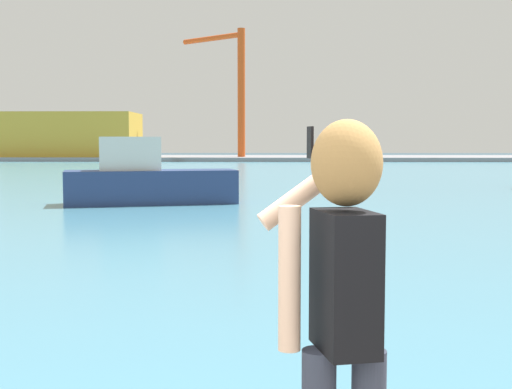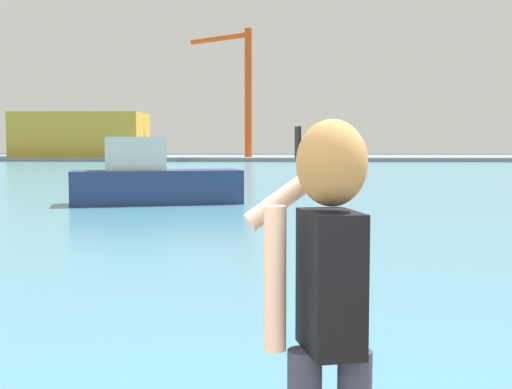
# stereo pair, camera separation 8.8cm
# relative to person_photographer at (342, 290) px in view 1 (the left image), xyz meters

# --- Properties ---
(ground_plane) EXTENTS (220.00, 220.00, 0.00)m
(ground_plane) POSITION_rel_person_photographer_xyz_m (-0.49, 49.17, -1.72)
(ground_plane) COLOR #334751
(harbor_water) EXTENTS (140.00, 100.00, 0.02)m
(harbor_water) POSITION_rel_person_photographer_xyz_m (-0.49, 51.17, -1.71)
(harbor_water) COLOR teal
(harbor_water) RESTS_ON ground_plane
(far_shore_dock) EXTENTS (140.00, 20.00, 0.53)m
(far_shore_dock) POSITION_rel_person_photographer_xyz_m (-0.49, 91.17, -1.46)
(far_shore_dock) COLOR gray
(far_shore_dock) RESTS_ON ground_plane
(person_photographer) EXTENTS (0.53, 0.54, 1.74)m
(person_photographer) POSITION_rel_person_photographer_xyz_m (0.00, 0.00, 0.00)
(person_photographer) COLOR #2D3342
(person_photographer) RESTS_ON quay_promenade
(boat_moored) EXTENTS (6.65, 3.48, 2.53)m
(boat_moored) POSITION_rel_person_photographer_xyz_m (-4.97, 22.58, -0.81)
(boat_moored) COLOR navy
(boat_moored) RESTS_ON harbor_water
(warehouse_left) EXTENTS (16.93, 9.27, 5.89)m
(warehouse_left) POSITION_rel_person_photographer_xyz_m (-26.92, 87.69, 1.75)
(warehouse_left) COLOR gold
(warehouse_left) RESTS_ON far_shore_dock
(port_crane) EXTENTS (8.98, 7.31, 16.85)m
(port_crane) POSITION_rel_person_photographer_xyz_m (-5.17, 87.36, 9.02)
(port_crane) COLOR #D84C19
(port_crane) RESTS_ON far_shore_dock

